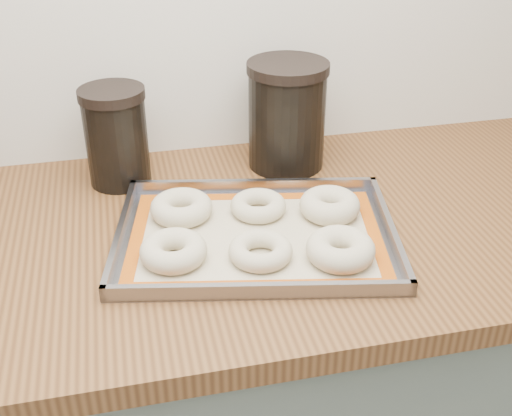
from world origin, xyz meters
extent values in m
cube|color=brown|center=(0.00, 1.68, 0.88)|extent=(3.06, 0.68, 0.04)
cube|color=gray|center=(0.14, 1.62, 0.90)|extent=(0.52, 0.41, 0.00)
cube|color=gray|center=(0.17, 1.78, 0.91)|extent=(0.45, 0.10, 0.02)
cube|color=gray|center=(0.11, 1.47, 0.91)|extent=(0.45, 0.10, 0.02)
cube|color=gray|center=(-0.08, 1.67, 0.91)|extent=(0.07, 0.33, 0.02)
cube|color=gray|center=(0.36, 1.58, 0.91)|extent=(0.07, 0.33, 0.02)
cube|color=#C6B793|center=(0.14, 1.62, 0.90)|extent=(0.47, 0.37, 0.00)
cube|color=#B04B0B|center=(0.17, 1.75, 0.91)|extent=(0.42, 0.10, 0.00)
cube|color=#B04B0B|center=(0.11, 1.49, 0.91)|extent=(0.42, 0.10, 0.00)
cube|color=#B04B0B|center=(-0.05, 1.66, 0.91)|extent=(0.07, 0.25, 0.00)
cube|color=#B04B0B|center=(0.34, 1.58, 0.91)|extent=(0.07, 0.25, 0.00)
torus|color=beige|center=(0.00, 1.58, 0.92)|extent=(0.11, 0.11, 0.04)
torus|color=beige|center=(0.13, 1.56, 0.92)|extent=(0.12, 0.12, 0.03)
torus|color=beige|center=(0.26, 1.53, 0.92)|extent=(0.15, 0.15, 0.04)
torus|color=beige|center=(0.03, 1.71, 0.92)|extent=(0.12, 0.12, 0.04)
torus|color=beige|center=(0.16, 1.70, 0.92)|extent=(0.12, 0.12, 0.03)
torus|color=beige|center=(0.28, 1.66, 0.92)|extent=(0.11, 0.11, 0.04)
cylinder|color=black|center=(-0.07, 1.88, 0.98)|extent=(0.12, 0.12, 0.17)
cylinder|color=black|center=(-0.07, 1.88, 1.08)|extent=(0.12, 0.12, 0.02)
cylinder|color=black|center=(0.26, 1.88, 1.00)|extent=(0.15, 0.15, 0.19)
cylinder|color=black|center=(0.26, 1.88, 1.10)|extent=(0.16, 0.16, 0.02)
camera|label=1|loc=(-0.06, 0.74, 1.49)|focal=45.00mm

